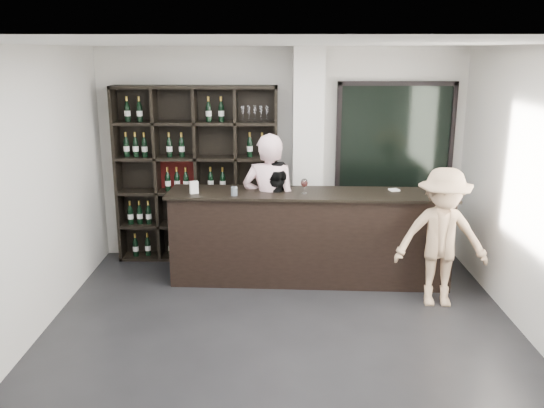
{
  "coord_description": "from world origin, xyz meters",
  "views": [
    {
      "loc": [
        -0.06,
        -5.12,
        2.84
      ],
      "look_at": [
        -0.11,
        1.1,
        1.18
      ],
      "focal_mm": 38.0,
      "sensor_mm": 36.0,
      "label": 1
    }
  ],
  "objects_px": {
    "taster_black": "(273,221)",
    "customer": "(442,238)",
    "tasting_counter": "(309,237)",
    "taster_pink": "(269,207)",
    "wine_shelf": "(197,175)"
  },
  "relations": [
    {
      "from": "taster_black",
      "to": "taster_pink",
      "type": "bearing_deg",
      "value": -21.64
    },
    {
      "from": "wine_shelf",
      "to": "customer",
      "type": "height_order",
      "value": "wine_shelf"
    },
    {
      "from": "taster_pink",
      "to": "taster_black",
      "type": "height_order",
      "value": "taster_pink"
    },
    {
      "from": "tasting_counter",
      "to": "taster_pink",
      "type": "distance_m",
      "value": 0.62
    },
    {
      "from": "customer",
      "to": "taster_black",
      "type": "bearing_deg",
      "value": 161.41
    },
    {
      "from": "taster_black",
      "to": "customer",
      "type": "relative_size",
      "value": 0.95
    },
    {
      "from": "taster_pink",
      "to": "wine_shelf",
      "type": "bearing_deg",
      "value": -25.17
    },
    {
      "from": "wine_shelf",
      "to": "tasting_counter",
      "type": "xyz_separation_m",
      "value": [
        1.5,
        -0.82,
        -0.62
      ]
    },
    {
      "from": "wine_shelf",
      "to": "customer",
      "type": "xyz_separation_m",
      "value": [
        2.95,
        -1.52,
        -0.4
      ]
    },
    {
      "from": "tasting_counter",
      "to": "customer",
      "type": "bearing_deg",
      "value": -23.15
    },
    {
      "from": "tasting_counter",
      "to": "customer",
      "type": "relative_size",
      "value": 2.19
    },
    {
      "from": "taster_pink",
      "to": "tasting_counter",
      "type": "bearing_deg",
      "value": 179.09
    },
    {
      "from": "taster_black",
      "to": "tasting_counter",
      "type": "bearing_deg",
      "value": 145.83
    },
    {
      "from": "tasting_counter",
      "to": "taster_black",
      "type": "height_order",
      "value": "taster_black"
    },
    {
      "from": "taster_black",
      "to": "customer",
      "type": "xyz_separation_m",
      "value": [
        1.9,
        -0.8,
        0.04
      ]
    }
  ]
}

